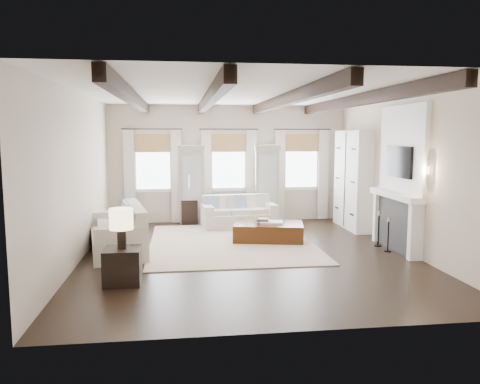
{
  "coord_description": "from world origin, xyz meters",
  "views": [
    {
      "loc": [
        -1.34,
        -9.09,
        2.4
      ],
      "look_at": [
        -0.03,
        1.0,
        1.15
      ],
      "focal_mm": 35.0,
      "sensor_mm": 36.0,
      "label": 1
    }
  ],
  "objects": [
    {
      "name": "candlestick_far",
      "position": [
        2.9,
        0.36,
        0.32
      ],
      "size": [
        0.16,
        0.16,
        0.77
      ],
      "color": "black",
      "rests_on": "ground"
    },
    {
      "name": "area_rug",
      "position": [
        -0.22,
        1.06,
        0.01
      ],
      "size": [
        3.56,
        4.2,
        0.02
      ],
      "primitive_type": "cube",
      "color": "#C1AD95",
      "rests_on": "ground"
    },
    {
      "name": "lamp_back",
      "position": [
        -1.09,
        3.52,
        1.12
      ],
      "size": [
        0.4,
        0.4,
        0.68
      ],
      "color": "black",
      "rests_on": "side_table_back"
    },
    {
      "name": "book_upper",
      "position": [
        0.54,
        1.22,
        0.5
      ],
      "size": [
        0.25,
        0.21,
        0.03
      ],
      "primitive_type": "cube",
      "rotation": [
        0.0,
        0.0,
        -0.21
      ],
      "color": "beige",
      "rests_on": "book_lower"
    },
    {
      "name": "side_table_back",
      "position": [
        -1.09,
        3.52,
        0.33
      ],
      "size": [
        0.44,
        0.44,
        0.66
      ],
      "primitive_type": "cube",
      "color": "black",
      "rests_on": "ground"
    },
    {
      "name": "room_shell",
      "position": [
        0.75,
        0.9,
        1.89
      ],
      "size": [
        6.54,
        7.54,
        3.22
      ],
      "color": "beige",
      "rests_on": "ground"
    },
    {
      "name": "ground",
      "position": [
        0.0,
        0.0,
        0.0
      ],
      "size": [
        7.5,
        7.5,
        0.0
      ],
      "primitive_type": "plane",
      "color": "black",
      "rests_on": "ground"
    },
    {
      "name": "tray",
      "position": [
        0.71,
        1.19,
        0.43
      ],
      "size": [
        0.57,
        0.48,
        0.04
      ],
      "primitive_type": "cube",
      "rotation": [
        0.0,
        0.0,
        -0.21
      ],
      "color": "white",
      "rests_on": "ottoman"
    },
    {
      "name": "side_table_front",
      "position": [
        -2.28,
        -1.55,
        0.29
      ],
      "size": [
        0.58,
        0.58,
        0.58
      ],
      "primitive_type": "cube",
      "color": "black",
      "rests_on": "ground"
    },
    {
      "name": "candlestick_near",
      "position": [
        2.9,
        -0.12,
        0.3
      ],
      "size": [
        0.15,
        0.15,
        0.72
      ],
      "color": "black",
      "rests_on": "ground"
    },
    {
      "name": "sofa_left",
      "position": [
        -2.56,
        0.6,
        0.39
      ],
      "size": [
        1.42,
        2.38,
        0.95
      ],
      "color": "beige",
      "rests_on": "ground"
    },
    {
      "name": "lamp_front",
      "position": [
        -2.28,
        -1.55,
        1.02
      ],
      "size": [
        0.38,
        0.38,
        0.65
      ],
      "color": "black",
      "rests_on": "side_table_front"
    },
    {
      "name": "book_lower",
      "position": [
        0.51,
        1.24,
        0.47
      ],
      "size": [
        0.3,
        0.25,
        0.04
      ],
      "primitive_type": "cube",
      "rotation": [
        0.0,
        0.0,
        -0.21
      ],
      "color": "#262628",
      "rests_on": "tray"
    },
    {
      "name": "ottoman",
      "position": [
        0.64,
        1.19,
        0.2
      ],
      "size": [
        1.71,
        1.27,
        0.41
      ],
      "primitive_type": "cube",
      "rotation": [
        0.0,
        0.0,
        -0.21
      ],
      "color": "black",
      "rests_on": "ground"
    },
    {
      "name": "sofa_back",
      "position": [
        0.17,
        2.92,
        0.34
      ],
      "size": [
        1.99,
        1.05,
        0.82
      ],
      "color": "beige",
      "rests_on": "ground"
    }
  ]
}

